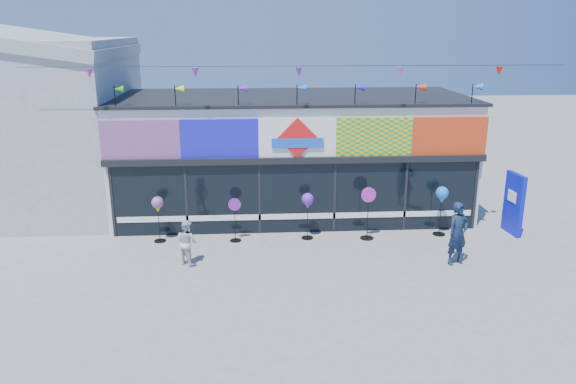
{
  "coord_description": "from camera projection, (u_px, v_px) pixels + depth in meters",
  "views": [
    {
      "loc": [
        -1.38,
        -13.63,
        6.38
      ],
      "look_at": [
        -0.38,
        2.0,
        1.78
      ],
      "focal_mm": 35.0,
      "sensor_mm": 36.0,
      "label": 1
    }
  ],
  "objects": [
    {
      "name": "spinner_0",
      "position": [
        158.0,
        206.0,
        17.08
      ],
      "size": [
        0.37,
        0.37,
        1.45
      ],
      "color": "black",
      "rests_on": "ground"
    },
    {
      "name": "spinner_2",
      "position": [
        308.0,
        202.0,
        17.33
      ],
      "size": [
        0.38,
        0.38,
        1.48
      ],
      "color": "black",
      "rests_on": "ground"
    },
    {
      "name": "spinner_3",
      "position": [
        368.0,
        212.0,
        17.39
      ],
      "size": [
        0.47,
        0.43,
        1.67
      ],
      "color": "black",
      "rests_on": "ground"
    },
    {
      "name": "neighbour_building",
      "position": [
        12.0,
        119.0,
        20.12
      ],
      "size": [
        8.18,
        7.2,
        6.87
      ],
      "color": "#ADB0B3",
      "rests_on": "ground"
    },
    {
      "name": "blue_sign",
      "position": [
        514.0,
        204.0,
        17.85
      ],
      "size": [
        0.24,
        1.0,
        1.98
      ],
      "rotation": [
        0.0,
        0.0,
        0.09
      ],
      "color": "#0C16C0",
      "rests_on": "ground"
    },
    {
      "name": "kite_shop",
      "position": [
        292.0,
        154.0,
        20.04
      ],
      "size": [
        16.0,
        5.7,
        5.31
      ],
      "color": "white",
      "rests_on": "ground"
    },
    {
      "name": "adult_man",
      "position": [
        458.0,
        234.0,
        15.53
      ],
      "size": [
        0.77,
        0.64,
        1.79
      ],
      "primitive_type": "imported",
      "rotation": [
        0.0,
        0.0,
        0.38
      ],
      "color": "#122038",
      "rests_on": "ground"
    },
    {
      "name": "spinner_1",
      "position": [
        235.0,
        219.0,
        17.24
      ],
      "size": [
        0.39,
        0.35,
        1.38
      ],
      "color": "black",
      "rests_on": "ground"
    },
    {
      "name": "ground",
      "position": [
        307.0,
        277.0,
        14.93
      ],
      "size": [
        80.0,
        80.0,
        0.0
      ],
      "primitive_type": "plane",
      "color": "slate",
      "rests_on": "ground"
    },
    {
      "name": "child",
      "position": [
        187.0,
        242.0,
        15.59
      ],
      "size": [
        0.71,
        0.68,
        1.29
      ],
      "primitive_type": "imported",
      "rotation": [
        0.0,
        0.0,
        2.44
      ],
      "color": "silver",
      "rests_on": "ground"
    },
    {
      "name": "spinner_4",
      "position": [
        442.0,
        196.0,
        17.62
      ],
      "size": [
        0.4,
        0.4,
        1.6
      ],
      "color": "black",
      "rests_on": "ground"
    }
  ]
}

